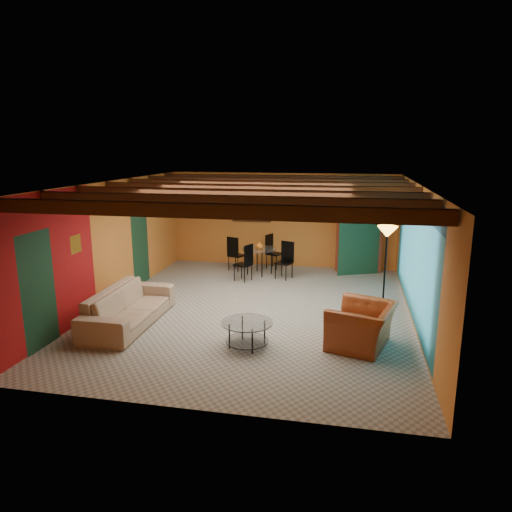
% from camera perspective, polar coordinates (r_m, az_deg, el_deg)
% --- Properties ---
extents(room, '(6.52, 8.01, 2.71)m').
position_cam_1_polar(room, '(9.74, -0.11, 6.84)').
color(room, gray).
rests_on(room, ground).
extents(sofa, '(1.01, 2.50, 0.73)m').
position_cam_1_polar(sofa, '(9.61, -15.15, -5.94)').
color(sofa, '#9A7D63').
rests_on(sofa, ground).
extents(armchair, '(1.32, 1.42, 0.76)m').
position_cam_1_polar(armchair, '(8.48, 12.71, -8.26)').
color(armchair, maroon).
rests_on(armchair, ground).
extents(coffee_table, '(1.12, 1.12, 0.46)m').
position_cam_1_polar(coffee_table, '(8.33, -1.08, -9.43)').
color(coffee_table, silver).
rests_on(coffee_table, ground).
extents(dining_table, '(2.50, 2.50, 0.99)m').
position_cam_1_polar(dining_table, '(12.83, 0.43, -0.08)').
color(dining_table, silver).
rests_on(dining_table, ground).
extents(armoire, '(1.26, 0.96, 1.99)m').
position_cam_1_polar(armoire, '(13.30, 12.40, 2.27)').
color(armoire, maroon).
rests_on(armoire, ground).
extents(floor_lamp, '(0.51, 0.51, 1.95)m').
position_cam_1_polar(floor_lamp, '(9.57, 15.33, -2.20)').
color(floor_lamp, black).
rests_on(floor_lamp, ground).
extents(ceiling_fan, '(1.50, 1.50, 0.44)m').
position_cam_1_polar(ceiling_fan, '(9.63, -0.24, 6.76)').
color(ceiling_fan, '#472614').
rests_on(ceiling_fan, ceiling).
extents(painting, '(1.05, 0.03, 0.65)m').
position_cam_1_polar(painting, '(13.75, -0.56, 5.70)').
color(painting, black).
rests_on(painting, wall_back).
extents(potted_plant, '(0.51, 0.47, 0.45)m').
position_cam_1_polar(potted_plant, '(13.13, 12.66, 7.50)').
color(potted_plant, '#26661E').
rests_on(potted_plant, armoire).
extents(vase, '(0.23, 0.23, 0.19)m').
position_cam_1_polar(vase, '(12.71, 0.43, 2.53)').
color(vase, orange).
rests_on(vase, dining_table).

